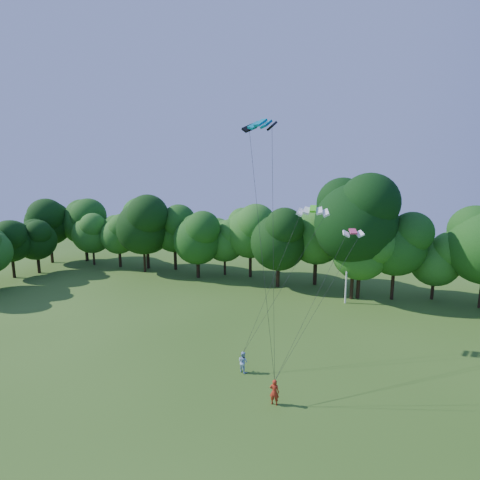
% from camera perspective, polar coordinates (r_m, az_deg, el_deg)
% --- Properties ---
extents(ground, '(160.00, 160.00, 0.00)m').
position_cam_1_polar(ground, '(24.43, -8.18, -31.61)').
color(ground, '#2F5517').
rests_on(ground, ground).
extents(utility_pole, '(1.74, 0.50, 8.87)m').
position_cam_1_polar(utility_pole, '(48.35, 15.97, -4.14)').
color(utility_pole, silver).
rests_on(utility_pole, ground).
extents(kite_flyer_left, '(0.71, 0.47, 1.91)m').
position_cam_1_polar(kite_flyer_left, '(28.65, 5.26, -22.07)').
color(kite_flyer_left, '#B12A16').
rests_on(kite_flyer_left, ground).
extents(kite_flyer_right, '(1.07, 0.98, 1.77)m').
position_cam_1_polar(kite_flyer_right, '(32.38, 0.45, -18.07)').
color(kite_flyer_right, '#A3C3E3').
rests_on(kite_flyer_right, ground).
extents(kite_teal, '(2.59, 1.75, 0.61)m').
position_cam_1_polar(kite_teal, '(26.94, 3.14, 17.42)').
color(kite_teal, '#057E9B').
rests_on(kite_teal, ground).
extents(kite_green, '(2.90, 1.50, 0.58)m').
position_cam_1_polar(kite_green, '(34.26, 11.07, 4.68)').
color(kite_green, '#49DB20').
rests_on(kite_green, ground).
extents(kite_pink, '(1.92, 1.32, 0.40)m').
position_cam_1_polar(kite_pink, '(33.66, 16.85, 1.26)').
color(kite_pink, '#D23A66').
rests_on(kite_pink, ground).
extents(tree_back_west, '(9.60, 9.60, 13.97)m').
position_cam_1_polar(tree_back_west, '(64.69, -14.11, 3.31)').
color(tree_back_west, '#332114').
rests_on(tree_back_west, ground).
extents(tree_back_center, '(11.30, 11.30, 16.43)m').
position_cam_1_polar(tree_back_center, '(49.17, 17.18, 2.83)').
color(tree_back_center, black).
rests_on(tree_back_center, ground).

